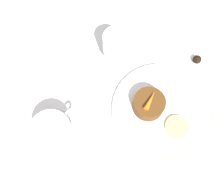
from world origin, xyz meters
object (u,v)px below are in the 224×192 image
wine_glass (116,45)px  dessert_cake (148,106)px  dinner_plate (164,111)px  coffee_cup (52,132)px  fork (191,60)px

wine_glass → dessert_cake: (-0.07, -0.16, -0.05)m
wine_glass → dessert_cake: wine_glass is taller
dinner_plate → dessert_cake: bearing=121.4°
wine_glass → dessert_cake: size_ratio=1.47×
coffee_cup → wine_glass: size_ratio=1.04×
fork → dessert_cake: 0.21m
fork → dessert_cake: (-0.20, 0.01, 0.03)m
dinner_plate → dessert_cake: (-0.02, 0.04, 0.03)m
dessert_cake → fork: bearing=-3.9°
dinner_plate → fork: dinner_plate is taller
wine_glass → fork: bearing=-51.7°
fork → dessert_cake: bearing=176.1°
fork → coffee_cup: bearing=158.9°
dinner_plate → dessert_cake: dessert_cake is taller
dinner_plate → wine_glass: bearing=77.4°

